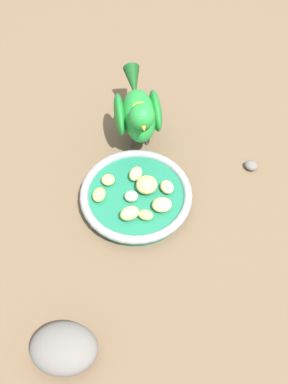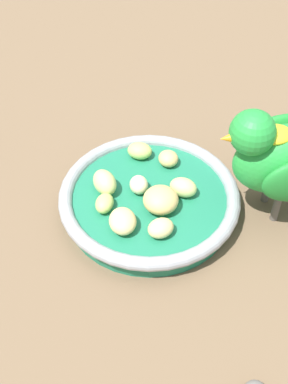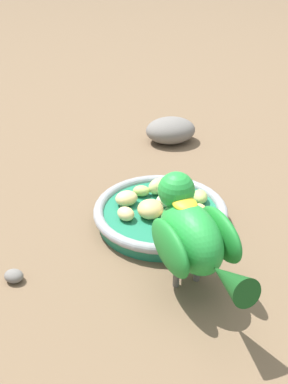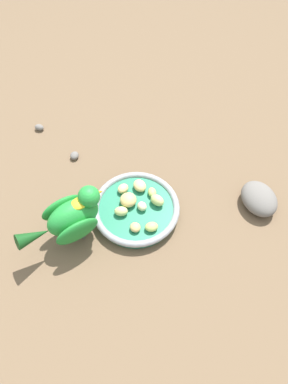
# 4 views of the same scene
# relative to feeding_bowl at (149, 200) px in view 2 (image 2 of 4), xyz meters

# --- Properties ---
(ground_plane) EXTENTS (4.00, 4.00, 0.00)m
(ground_plane) POSITION_rel_feeding_bowl_xyz_m (-0.03, 0.01, -0.02)
(ground_plane) COLOR brown
(feeding_bowl) EXTENTS (0.21, 0.21, 0.03)m
(feeding_bowl) POSITION_rel_feeding_bowl_xyz_m (0.00, 0.00, 0.00)
(feeding_bowl) COLOR #1E7251
(feeding_bowl) RESTS_ON ground_plane
(apple_piece_0) EXTENTS (0.05, 0.05, 0.03)m
(apple_piece_0) POSITION_rel_feeding_bowl_xyz_m (-0.02, -0.01, 0.02)
(apple_piece_0) COLOR tan
(apple_piece_0) RESTS_ON feeding_bowl
(apple_piece_1) EXTENTS (0.03, 0.02, 0.02)m
(apple_piece_1) POSITION_rel_feeding_bowl_xyz_m (0.01, 0.02, 0.02)
(apple_piece_1) COLOR beige
(apple_piece_1) RESTS_ON feeding_bowl
(apple_piece_2) EXTENTS (0.03, 0.03, 0.02)m
(apple_piece_2) POSITION_rel_feeding_bowl_xyz_m (0.05, -0.02, 0.02)
(apple_piece_2) COLOR tan
(apple_piece_2) RESTS_ON feeding_bowl
(apple_piece_3) EXTENTS (0.03, 0.03, 0.02)m
(apple_piece_3) POSITION_rel_feeding_bowl_xyz_m (-0.02, 0.05, 0.02)
(apple_piece_3) COLOR #B2CC66
(apple_piece_3) RESTS_ON feeding_bowl
(apple_piece_4) EXTENTS (0.03, 0.03, 0.02)m
(apple_piece_4) POSITION_rel_feeding_bowl_xyz_m (0.07, 0.01, 0.02)
(apple_piece_4) COLOR #B2CC66
(apple_piece_4) RESTS_ON feeding_bowl
(apple_piece_5) EXTENTS (0.03, 0.04, 0.02)m
(apple_piece_5) POSITION_rel_feeding_bowl_xyz_m (-0.06, -0.01, 0.02)
(apple_piece_5) COLOR #E5C67F
(apple_piece_5) RESTS_ON feeding_bowl
(apple_piece_6) EXTENTS (0.03, 0.04, 0.02)m
(apple_piece_6) POSITION_rel_feeding_bowl_xyz_m (0.00, -0.04, 0.02)
(apple_piece_6) COLOR #C6D17A
(apple_piece_6) RESTS_ON feeding_bowl
(apple_piece_7) EXTENTS (0.04, 0.04, 0.03)m
(apple_piece_7) POSITION_rel_feeding_bowl_xyz_m (0.01, 0.05, 0.02)
(apple_piece_7) COLOR #C6D17A
(apple_piece_7) RESTS_ON feeding_bowl
(apple_piece_8) EXTENTS (0.04, 0.04, 0.02)m
(apple_piece_8) POSITION_rel_feeding_bowl_xyz_m (-0.05, 0.03, 0.02)
(apple_piece_8) COLOR #E5C67F
(apple_piece_8) RESTS_ON feeding_bowl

